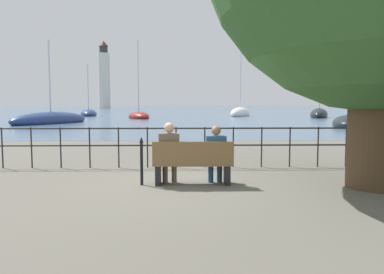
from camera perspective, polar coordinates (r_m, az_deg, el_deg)
The scene contains 14 objects.
ground_plane at distance 7.76m, azimuth 0.10°, elevation -7.19°, with size 1000.00×1000.00×0.00m, color #605B51.
harbor_water at distance 166.74m, azimuth -1.41°, elevation 4.45°, with size 600.00×300.00×0.01m.
park_bench at distance 7.63m, azimuth 0.11°, elevation -4.16°, with size 1.62×0.45×0.90m.
seated_person_left at distance 7.66m, azimuth -3.48°, elevation -2.09°, with size 0.42×0.35×1.27m.
seated_person_right at distance 7.69m, azimuth 3.65°, elevation -2.31°, with size 0.41×0.35×1.21m.
promenade_railing at distance 9.70m, azimuth -0.24°, elevation -0.58°, with size 11.19×0.04×1.05m.
closed_umbrella at distance 7.66m, azimuth -7.69°, elevation -3.21°, with size 0.09×0.09×0.99m.
sailboat_0 at distance 43.85m, azimuth -8.13°, elevation 3.19°, with size 3.80×5.49×9.24m.
sailboat_1 at distance 51.85m, azimuth 7.36°, elevation 3.60°, with size 4.50×6.54×11.82m.
sailboat_2 at distance 34.17m, azimuth -20.70°, elevation 2.45°, with size 5.64×8.84×7.49m.
sailboat_3 at distance 54.55m, azimuth -15.47°, elevation 3.42°, with size 3.29×5.65×7.64m.
sailboat_4 at distance 29.88m, azimuth 22.69°, elevation 2.03°, with size 4.32×6.16×8.83m.
sailboat_5 at distance 49.13m, azimuth 18.77°, elevation 3.27°, with size 4.38×7.04×10.84m.
harbor_lighthouse at distance 142.68m, azimuth -13.25°, elevation 8.84°, with size 4.24×4.24×24.69m.
Camera 1 is at (-0.21, -7.59, 1.64)m, focal length 35.00 mm.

